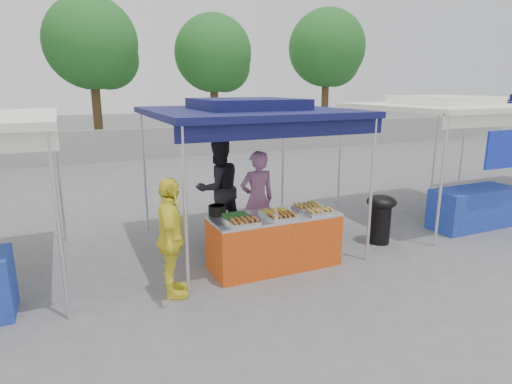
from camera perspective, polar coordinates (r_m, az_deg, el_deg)
name	(u,v)px	position (r m, az deg, el deg)	size (l,w,h in m)	color
ground_plane	(271,263)	(6.97, 2.05, -9.51)	(80.00, 80.00, 0.00)	slate
back_wall	(146,144)	(17.11, -14.51, 6.24)	(40.00, 0.25, 1.20)	gray
main_canopy	(247,111)	(7.29, -1.21, 10.78)	(3.20, 3.20, 2.57)	silver
neighbor_stall_right	(456,145)	(9.75, 25.12, 5.74)	(3.20, 3.20, 2.57)	silver
tree_1	(95,47)	(19.03, -20.63, 17.62)	(3.66, 3.62, 6.23)	#4A371C
tree_2	(216,57)	(20.20, -5.35, 17.49)	(3.49, 3.43, 5.89)	#4A371C
tree_3	(329,51)	(22.63, 9.67, 17.99)	(3.78, 3.76, 6.47)	#4A371C
vendor_table	(274,241)	(6.73, 2.46, -6.49)	(2.00, 0.80, 0.85)	#DE4C14
food_tray_fl	(244,222)	(6.13, -1.60, -4.01)	(0.42, 0.30, 0.07)	white
food_tray_fm	(282,217)	(6.38, 3.52, -3.30)	(0.42, 0.30, 0.07)	white
food_tray_fr	(319,211)	(6.70, 8.37, -2.58)	(0.42, 0.30, 0.07)	white
food_tray_bl	(236,217)	(6.38, -2.72, -3.28)	(0.42, 0.30, 0.07)	white
food_tray_bm	(275,211)	(6.64, 2.49, -2.60)	(0.42, 0.30, 0.07)	white
food_tray_br	(307,206)	(6.95, 6.79, -1.93)	(0.42, 0.30, 0.07)	white
cooking_pot	(217,210)	(6.56, -5.22, -2.45)	(0.27, 0.27, 0.16)	black
skewer_cup	(276,218)	(6.25, 2.66, -3.49)	(0.08, 0.08, 0.10)	silver
wok_burner	(381,215)	(8.00, 16.28, -2.92)	(0.53, 0.53, 0.89)	black
crate_left	(238,250)	(7.13, -2.44, -7.79)	(0.45, 0.32, 0.27)	#162EBA
crate_right	(272,243)	(7.39, 2.20, -6.79)	(0.52, 0.37, 0.31)	#162EBA
crate_stacked	(273,226)	(7.29, 2.22, -4.55)	(0.49, 0.34, 0.30)	#162EBA
vendor_woman	(257,200)	(7.39, 0.17, -1.07)	(0.63, 0.41, 1.72)	#9D648B
helper_man	(219,188)	(7.97, -5.00, 0.51)	(0.90, 0.70, 1.85)	#222228
customer_person	(171,239)	(5.77, -11.27, -6.12)	(0.96, 0.40, 1.64)	#FFF038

